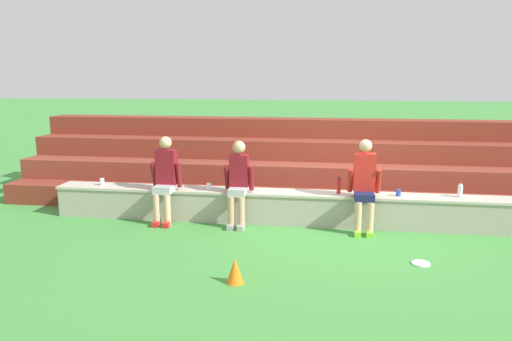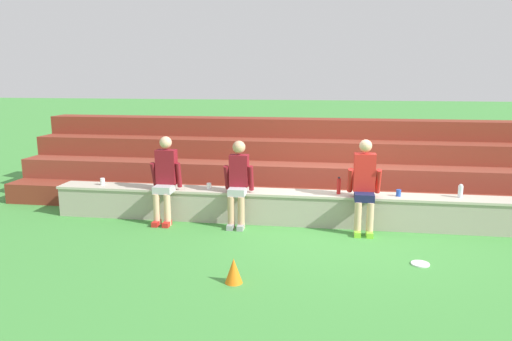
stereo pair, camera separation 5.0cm
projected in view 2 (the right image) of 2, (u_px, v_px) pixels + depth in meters
name	position (u px, v px, depth m)	size (l,w,h in m)	color
ground_plane	(340.00, 229.00, 7.70)	(80.00, 80.00, 0.00)	#428E3D
stone_seating_wall	(340.00, 209.00, 7.86)	(9.75, 0.49, 0.53)	#A8A08E
brick_bleachers	(339.00, 170.00, 9.57)	(12.68, 2.32, 1.53)	maroon
person_far_left	(165.00, 177.00, 7.96)	(0.51, 0.55, 1.44)	#DBAD89
person_left_of_center	(238.00, 181.00, 7.79)	(0.48, 0.54, 1.39)	tan
person_center	(364.00, 184.00, 7.47)	(0.51, 0.55, 1.46)	#DBAD89
water_bottle_mid_right	(339.00, 186.00, 7.78)	(0.06, 0.06, 0.28)	red
water_bottle_mid_left	(460.00, 191.00, 7.56)	(0.08, 0.08, 0.21)	silver
plastic_cup_left_end	(209.00, 186.00, 8.10)	(0.08, 0.08, 0.11)	white
plastic_cup_right_end	(398.00, 193.00, 7.65)	(0.08, 0.08, 0.11)	blue
plastic_cup_middle	(103.00, 182.00, 8.43)	(0.08, 0.08, 0.12)	white
frisbee	(420.00, 264.00, 6.27)	(0.24, 0.24, 0.02)	white
sports_cone	(234.00, 271.00, 5.69)	(0.21, 0.21, 0.31)	orange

